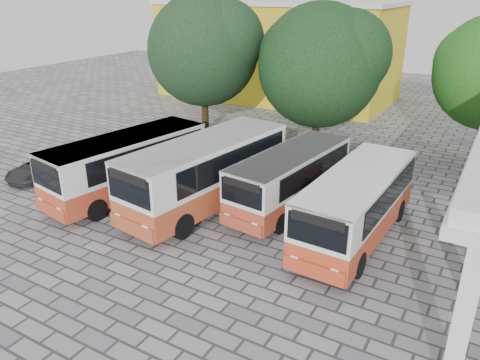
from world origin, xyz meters
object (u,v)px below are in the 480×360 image
Objects in this scene: bus_centre_right at (290,176)px; bus_far_right at (357,202)px; parked_car at (39,167)px; bus_centre_left at (207,169)px; bus_far_left at (127,162)px.

bus_centre_right is 3.76m from bus_far_right.
parked_car is at bearing -158.76° from bus_centre_right.
bus_centre_left is at bearing -143.83° from bus_centre_right.
bus_centre_right is at bearing 0.93° from parked_car.
bus_far_left is 7.78m from bus_centre_right.
bus_centre_left is 1.20× the size of bus_centre_right.
bus_centre_left is 1.15× the size of bus_far_right.
bus_centre_left reaches higher than bus_centre_right.
bus_centre_right is at bearing 37.16° from bus_centre_left.
bus_centre_left reaches higher than bus_far_right.
bus_far_right is (3.50, -1.37, 0.10)m from bus_centre_right.
bus_far_right is at bearing 11.88° from bus_centre_left.
bus_far_right is (6.78, 0.46, -0.20)m from bus_centre_left.
bus_centre_left is at bearing -173.56° from bus_far_right.
bus_far_right is at bearing -6.62° from parked_car.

